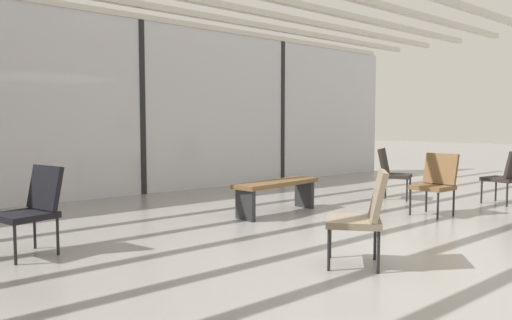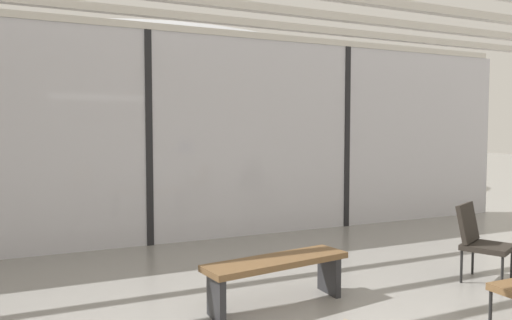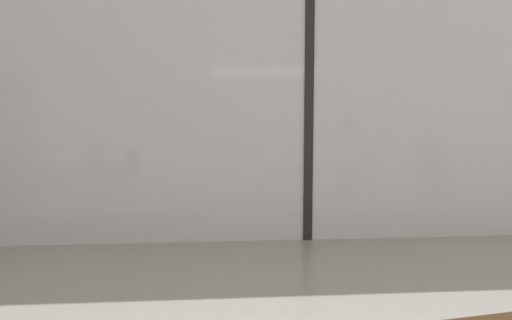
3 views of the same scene
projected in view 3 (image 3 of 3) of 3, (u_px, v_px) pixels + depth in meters
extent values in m
cube|color=silver|center=(308.00, 99.00, 4.58)|extent=(14.00, 0.08, 3.18)
cube|color=black|center=(308.00, 99.00, 4.58)|extent=(0.10, 0.12, 3.18)
ellipsoid|color=silver|center=(349.00, 85.00, 9.63)|extent=(13.82, 4.43, 4.43)
sphere|color=gray|center=(69.00, 83.00, 9.16)|extent=(2.44, 2.44, 2.44)
sphere|color=black|center=(174.00, 54.00, 7.29)|extent=(0.28, 0.28, 0.28)
sphere|color=black|center=(225.00, 55.00, 7.36)|extent=(0.28, 0.28, 0.28)
sphere|color=black|center=(275.00, 55.00, 7.43)|extent=(0.28, 0.28, 0.28)
sphere|color=black|center=(324.00, 56.00, 7.49)|extent=(0.28, 0.28, 0.28)
sphere|color=black|center=(372.00, 56.00, 7.56)|extent=(0.28, 0.28, 0.28)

